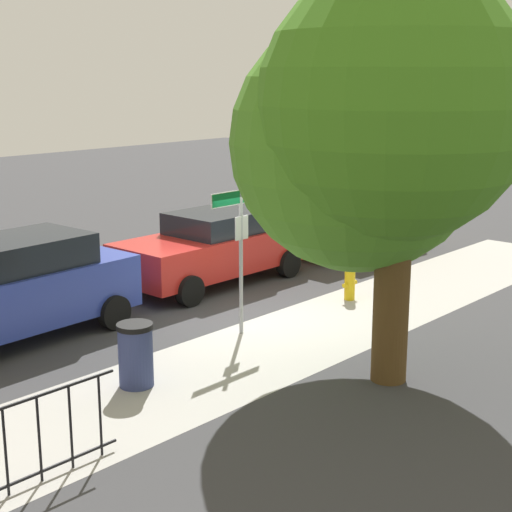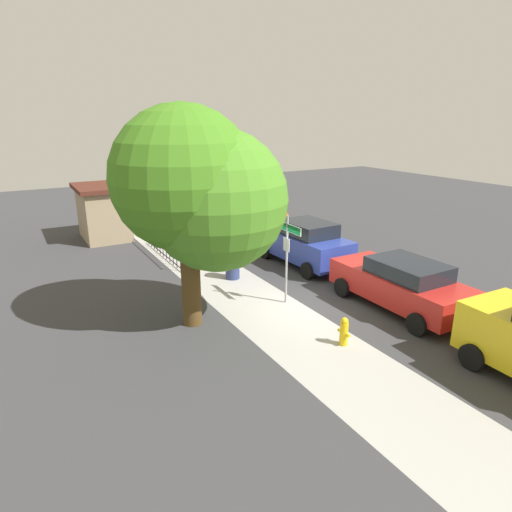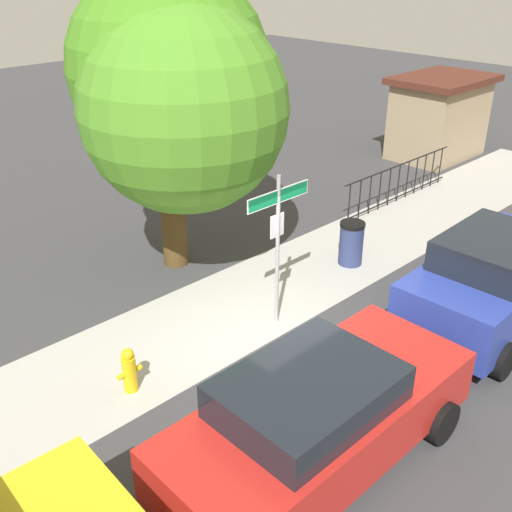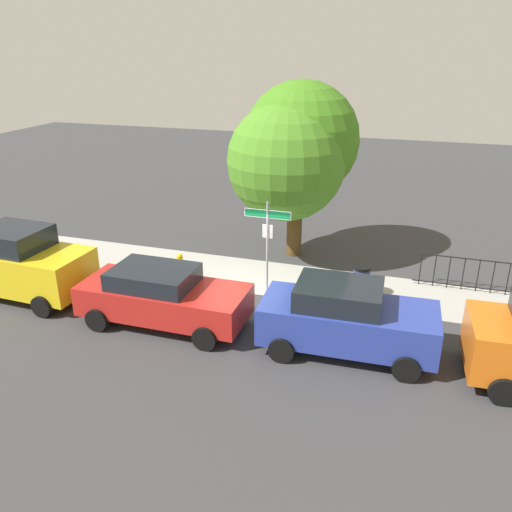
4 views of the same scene
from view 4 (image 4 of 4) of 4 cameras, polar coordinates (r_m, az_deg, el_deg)
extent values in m
plane|color=#38383A|center=(16.14, -1.17, -4.07)|extent=(60.00, 60.00, 0.00)
cube|color=#A7A49E|center=(16.82, 6.75, -3.08)|extent=(24.00, 2.60, 0.00)
cylinder|color=#9EA0A5|center=(15.74, 1.25, 0.95)|extent=(0.07, 0.07, 2.87)
cube|color=#0F723D|center=(15.39, 1.28, 4.64)|extent=(1.41, 0.02, 0.22)
cube|color=white|center=(15.39, 1.28, 4.64)|extent=(1.44, 0.02, 0.25)
cube|color=silver|center=(15.58, 1.28, 2.73)|extent=(0.32, 0.02, 0.42)
cylinder|color=#4E381A|center=(18.67, 4.26, 3.86)|extent=(0.54, 0.54, 2.55)
sphere|color=#437B1A|center=(18.00, 5.12, 11.80)|extent=(3.18, 3.18, 3.18)
sphere|color=#488623|center=(17.37, 3.35, 10.33)|extent=(3.94, 3.94, 3.94)
sphere|color=#417D1D|center=(17.95, 5.01, 12.62)|extent=(3.91, 3.91, 3.91)
cube|color=yellow|center=(17.11, -24.16, -1.18)|extent=(4.13, 2.03, 1.19)
cube|color=black|center=(16.96, -25.24, 1.77)|extent=(2.01, 1.72, 0.64)
cylinder|color=black|center=(17.10, -18.38, -2.51)|extent=(0.65, 0.24, 0.64)
cylinder|color=black|center=(15.85, -22.44, -5.14)|extent=(0.65, 0.24, 0.64)
cylinder|color=black|center=(18.86, -25.04, -1.19)|extent=(0.65, 0.24, 0.64)
cube|color=red|center=(14.36, -10.05, -4.72)|extent=(4.58, 1.83, 0.81)
cube|color=black|center=(14.21, -11.20, -2.24)|extent=(2.20, 1.61, 0.47)
cylinder|color=black|center=(14.70, -2.89, -5.48)|extent=(0.64, 0.22, 0.64)
cylinder|color=black|center=(13.24, -5.65, -8.98)|extent=(0.64, 0.22, 0.64)
cylinder|color=black|center=(15.96, -13.46, -3.77)|extent=(0.64, 0.22, 0.64)
cylinder|color=black|center=(14.62, -17.05, -6.72)|extent=(0.64, 0.22, 0.64)
cube|color=#293A9B|center=(13.07, 10.05, -7.25)|extent=(4.34, 1.94, 0.96)
cube|color=black|center=(12.74, 9.12, -4.18)|extent=(2.11, 1.64, 0.54)
cylinder|color=black|center=(14.07, 16.27, -7.83)|extent=(0.65, 0.24, 0.64)
cylinder|color=black|center=(12.54, 16.19, -11.82)|extent=(0.65, 0.24, 0.64)
cylinder|color=black|center=(14.24, 4.46, -6.52)|extent=(0.65, 0.24, 0.64)
cylinder|color=black|center=(12.73, 2.83, -10.27)|extent=(0.65, 0.24, 0.64)
cylinder|color=black|center=(14.15, 24.34, -8.84)|extent=(0.65, 0.25, 0.64)
cylinder|color=black|center=(12.56, 25.56, -13.27)|extent=(0.65, 0.25, 0.64)
cylinder|color=black|center=(17.29, 24.86, -0.59)|extent=(4.70, 0.04, 0.04)
cylinder|color=black|center=(17.64, 24.38, -3.37)|extent=(4.70, 0.04, 0.04)
cylinder|color=black|center=(17.30, 17.62, -1.38)|extent=(0.03, 0.03, 1.05)
cylinder|color=black|center=(17.32, 19.02, -1.54)|extent=(0.03, 0.03, 1.05)
cylinder|color=black|center=(17.34, 20.42, -1.70)|extent=(0.03, 0.03, 1.05)
cylinder|color=black|center=(17.38, 21.82, -1.86)|extent=(0.03, 0.03, 1.05)
cylinder|color=black|center=(17.43, 23.21, -2.02)|extent=(0.03, 0.03, 1.05)
cylinder|color=black|center=(17.48, 24.59, -2.17)|extent=(0.03, 0.03, 1.05)
cylinder|color=black|center=(17.55, 25.96, -2.32)|extent=(0.03, 0.03, 1.05)
cylinder|color=yellow|center=(17.39, -8.33, -1.17)|extent=(0.22, 0.22, 0.62)
sphere|color=yellow|center=(17.25, -8.40, -0.04)|extent=(0.20, 0.20, 0.20)
cylinder|color=yellow|center=(17.44, -8.81, -1.01)|extent=(0.10, 0.09, 0.09)
cylinder|color=yellow|center=(17.31, -7.86, -1.14)|extent=(0.10, 0.09, 0.09)
cylinder|color=navy|center=(16.10, 11.46, -2.84)|extent=(0.52, 0.52, 0.90)
cylinder|color=black|center=(15.90, 11.59, -1.24)|extent=(0.55, 0.55, 0.08)
camera|label=1|loc=(24.14, 32.07, 13.01)|focal=54.89mm
camera|label=2|loc=(26.17, -18.36, 18.18)|focal=30.80mm
camera|label=3|loc=(13.31, -39.31, 13.46)|focal=42.38mm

